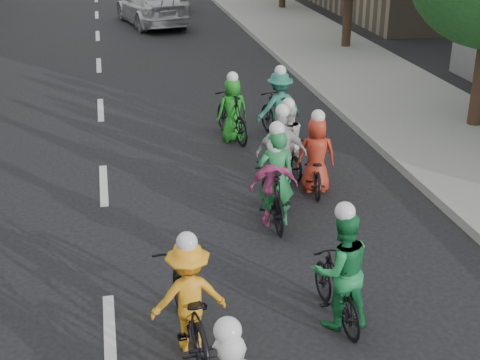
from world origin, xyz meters
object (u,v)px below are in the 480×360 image
object	(u,v)px
cyclist_2	(188,303)
cyclist_6	(286,147)
follow_car_lead	(152,7)
cyclist_3	(273,192)
cyclist_8	(280,163)
cyclist_1	(339,278)
cyclist_7	(279,112)
cyclist_9	(232,114)
cyclist_5	(275,188)
cyclist_4	(315,162)

from	to	relation	value
cyclist_2	cyclist_6	world-z (taller)	cyclist_2
follow_car_lead	cyclist_6	bearing A→B (deg)	82.86
cyclist_3	cyclist_8	bearing A→B (deg)	-109.32
follow_car_lead	cyclist_1	bearing A→B (deg)	80.12
cyclist_7	cyclist_9	bearing A→B (deg)	-27.48
cyclist_6	cyclist_7	size ratio (longest dim) A/B	0.87
cyclist_3	follow_car_lead	bearing A→B (deg)	-87.48
cyclist_3	cyclist_9	size ratio (longest dim) A/B	0.85
cyclist_2	cyclist_3	bearing A→B (deg)	-126.13
cyclist_9	cyclist_3	bearing A→B (deg)	77.35
cyclist_1	cyclist_8	size ratio (longest dim) A/B	0.99
cyclist_7	cyclist_8	size ratio (longest dim) A/B	1.05
cyclist_3	cyclist_9	world-z (taller)	cyclist_9
cyclist_3	cyclist_7	world-z (taller)	cyclist_7
cyclist_1	follow_car_lead	distance (m)	22.19
cyclist_5	cyclist_2	bearing A→B (deg)	62.78
cyclist_1	cyclist_6	size ratio (longest dim) A/B	1.08
cyclist_8	cyclist_7	bearing A→B (deg)	-95.22
cyclist_5	follow_car_lead	size ratio (longest dim) A/B	0.36
cyclist_2	cyclist_7	bearing A→B (deg)	-117.93
cyclist_4	cyclist_7	world-z (taller)	cyclist_7
follow_car_lead	cyclist_8	bearing A→B (deg)	81.48
cyclist_3	cyclist_4	bearing A→B (deg)	-132.04
cyclist_2	cyclist_9	distance (m)	7.61
cyclist_7	cyclist_3	bearing A→B (deg)	62.73
cyclist_1	cyclist_9	xyz separation A→B (m)	(-0.01, 7.29, -0.06)
cyclist_6	follow_car_lead	distance (m)	17.14
cyclist_5	cyclist_6	distance (m)	2.24
cyclist_1	cyclist_9	world-z (taller)	cyclist_1
cyclist_3	cyclist_8	size ratio (longest dim) A/B	0.89
cyclist_8	cyclist_9	world-z (taller)	cyclist_8
cyclist_3	cyclist_4	world-z (taller)	cyclist_4
cyclist_7	cyclist_5	bearing A→B (deg)	63.12
cyclist_1	cyclist_8	xyz separation A→B (m)	(0.31, 4.18, -0.07)
cyclist_2	cyclist_9	size ratio (longest dim) A/B	1.07
cyclist_2	cyclist_5	world-z (taller)	cyclist_5
cyclist_4	cyclist_5	size ratio (longest dim) A/B	0.91
cyclist_2	cyclist_7	distance (m)	7.67
cyclist_4	cyclist_7	distance (m)	2.80
cyclist_2	cyclist_3	xyz separation A→B (m)	(1.85, 3.06, -0.02)
cyclist_3	follow_car_lead	xyz separation A→B (m)	(-0.51, 19.19, 0.18)
cyclist_4	cyclist_8	distance (m)	0.69
cyclist_1	follow_car_lead	world-z (taller)	cyclist_1
cyclist_6	cyclist_9	size ratio (longest dim) A/B	0.87
cyclist_3	cyclist_5	xyz separation A→B (m)	(0.03, 0.00, 0.07)
cyclist_1	cyclist_8	distance (m)	4.20
cyclist_6	cyclist_9	distance (m)	2.30
cyclist_5	cyclist_8	size ratio (longest dim) A/B	1.03
cyclist_2	cyclist_8	distance (m)	4.83
cyclist_4	cyclist_8	xyz separation A→B (m)	(-0.68, -0.01, 0.05)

